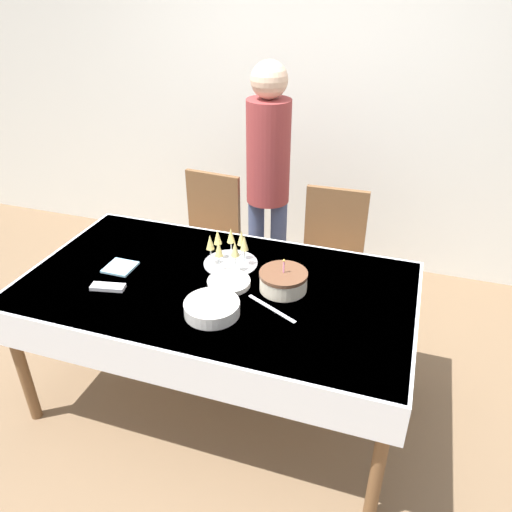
% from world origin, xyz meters
% --- Properties ---
extents(ground_plane, '(12.00, 12.00, 0.00)m').
position_xyz_m(ground_plane, '(0.00, 0.00, 0.00)').
color(ground_plane, brown).
extents(wall_back, '(8.00, 0.05, 2.70)m').
position_xyz_m(wall_back, '(0.00, 1.82, 1.35)').
color(wall_back, silver).
rests_on(wall_back, ground_plane).
extents(dining_table, '(1.99, 1.10, 0.78)m').
position_xyz_m(dining_table, '(0.00, 0.00, 0.68)').
color(dining_table, white).
rests_on(dining_table, ground_plane).
extents(dining_chair_far_left, '(0.46, 0.46, 0.97)m').
position_xyz_m(dining_chair_far_left, '(-0.43, 0.87, 0.53)').
color(dining_chair_far_left, brown).
rests_on(dining_chair_far_left, ground_plane).
extents(dining_chair_far_right, '(0.43, 0.43, 0.97)m').
position_xyz_m(dining_chair_far_right, '(0.44, 0.87, 0.53)').
color(dining_chair_far_right, brown).
rests_on(dining_chair_far_right, ground_plane).
extents(birthday_cake, '(0.24, 0.24, 0.17)m').
position_xyz_m(birthday_cake, '(0.34, 0.06, 0.83)').
color(birthday_cake, beige).
rests_on(birthday_cake, dining_table).
extents(champagne_tray, '(0.29, 0.29, 0.18)m').
position_xyz_m(champagne_tray, '(-0.00, 0.20, 0.87)').
color(champagne_tray, silver).
rests_on(champagne_tray, dining_table).
extents(plate_stack_main, '(0.26, 0.26, 0.06)m').
position_xyz_m(plate_stack_main, '(0.08, -0.24, 0.81)').
color(plate_stack_main, silver).
rests_on(plate_stack_main, dining_table).
extents(plate_stack_dessert, '(0.22, 0.22, 0.03)m').
position_xyz_m(plate_stack_dessert, '(0.07, 0.01, 0.79)').
color(plate_stack_dessert, silver).
rests_on(plate_stack_dessert, dining_table).
extents(cake_knife, '(0.27, 0.15, 0.00)m').
position_xyz_m(cake_knife, '(0.33, -0.12, 0.78)').
color(cake_knife, silver).
rests_on(cake_knife, dining_table).
extents(fork_pile, '(0.18, 0.09, 0.02)m').
position_xyz_m(fork_pile, '(-0.50, -0.21, 0.79)').
color(fork_pile, silver).
rests_on(fork_pile, dining_table).
extents(napkin_pile, '(0.15, 0.15, 0.01)m').
position_xyz_m(napkin_pile, '(-0.54, -0.02, 0.78)').
color(napkin_pile, '#8CC6E0').
rests_on(napkin_pile, dining_table).
extents(person_standing, '(0.28, 0.28, 1.71)m').
position_xyz_m(person_standing, '(-0.03, 0.97, 1.04)').
color(person_standing, '#3F4C72').
rests_on(person_standing, ground_plane).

